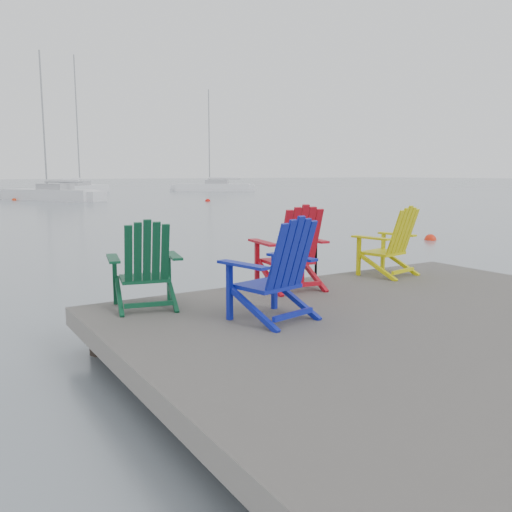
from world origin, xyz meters
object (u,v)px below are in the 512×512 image
buoy_a (430,240)px  buoy_d (14,200)px  sailboat_far (214,188)px  chair_blue (276,269)px  buoy_c (208,201)px  chair_red (292,248)px  sailboat_mid (78,190)px  sailboat_near (52,195)px  chair_yellow (391,241)px  chair_green (145,265)px  handrail (304,240)px

buoy_a → buoy_d: buoy_a is taller
sailboat_far → buoy_d: 25.68m
chair_blue → sailboat_far: 57.18m
chair_blue → buoy_d: bearing=73.3°
buoy_a → buoy_c: buoy_c is taller
buoy_a → chair_red: bearing=-148.9°
sailboat_mid → buoy_a: bearing=-53.2°
sailboat_far → chair_blue: bearing=-171.0°
chair_red → sailboat_near: size_ratio=0.10×
sailboat_far → chair_yellow: bearing=-169.0°
chair_red → buoy_d: bearing=94.6°
chair_green → buoy_a: (10.87, 5.35, -0.99)m
buoy_a → buoy_c: (4.54, 23.79, 0.00)m
buoy_a → buoy_d: (-6.98, 32.67, 0.00)m
chair_blue → sailboat_far: sailboat_far is taller
chair_yellow → sailboat_far: size_ratio=0.09×
chair_green → buoy_a: chair_green is taller
sailboat_near → sailboat_far: (20.32, 13.26, -0.00)m
buoy_c → chair_blue: bearing=-115.5°
chair_green → buoy_c: size_ratio=2.53×
chair_yellow → buoy_c: chair_yellow is taller
chair_green → chair_yellow: size_ratio=0.98×
chair_red → sailboat_mid: (9.41, 49.57, -0.68)m
sailboat_far → buoy_d: sailboat_far is taller
chair_red → chair_green: bearing=-173.6°
buoy_a → sailboat_far: bearing=70.5°
chair_blue → chair_red: (0.99, 1.11, 0.01)m
handrail → buoy_c: bearing=65.8°
sailboat_near → sailboat_far: sailboat_far is taller
chair_red → sailboat_near: bearing=90.7°
buoy_a → chair_blue: bearing=-146.8°
chair_green → chair_blue: 1.49m
buoy_a → sailboat_mid: bearing=89.4°
handrail → chair_blue: (-1.55, -1.62, -0.02)m
chair_green → chair_yellow: chair_yellow is taller
buoy_d → handrail: bearing=-92.1°
chair_green → sailboat_mid: 50.82m
handrail → buoy_c: size_ratio=2.34×
handrail → chair_blue: 2.24m
chair_red → buoy_c: (13.47, 29.18, -1.04)m
handrail → buoy_a: 9.74m
sailboat_near → buoy_a: sailboat_near is taller
sailboat_near → sailboat_mid: 13.80m
sailboat_far → buoy_c: 23.64m
chair_green → sailboat_mid: (11.34, 49.53, -0.63)m
chair_red → buoy_d: 38.13m
handrail → chair_green: bearing=-169.3°
chair_green → sailboat_near: size_ratio=0.09×
chair_blue → sailboat_near: (5.36, 37.83, -0.67)m
sailboat_mid → chair_green: bearing=-65.5°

